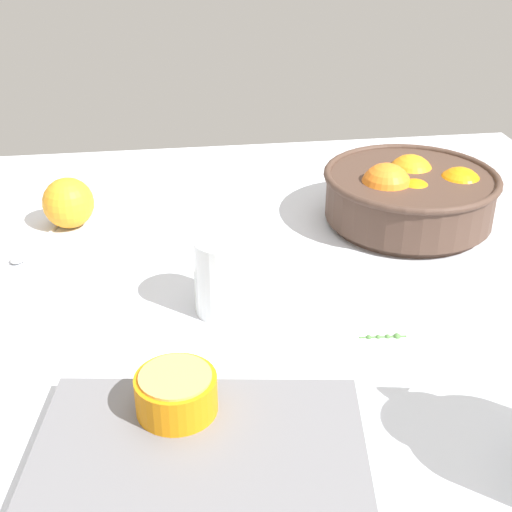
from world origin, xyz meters
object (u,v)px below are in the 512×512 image
at_px(fruit_bowl, 411,194).
at_px(orange_half_0, 176,393).
at_px(juice_glass, 225,278).
at_px(loose_orange_0, 68,203).
at_px(cutting_board, 199,466).
at_px(spoon, 33,246).

height_order(fruit_bowl, orange_half_0, fruit_bowl).
xyz_separation_m(juice_glass, loose_orange_0, (-0.23, 0.29, -0.01)).
relative_size(cutting_board, spoon, 1.94).
height_order(juice_glass, spoon, juice_glass).
bearing_deg(spoon, orange_half_0, -64.27).
distance_m(cutting_board, spoon, 0.55).
bearing_deg(spoon, cutting_board, -66.03).
distance_m(orange_half_0, loose_orange_0, 0.53).
xyz_separation_m(juice_glass, cutting_board, (-0.06, -0.29, -0.04)).
xyz_separation_m(fruit_bowl, spoon, (-0.61, -0.01, -0.05)).
distance_m(fruit_bowl, juice_glass, 0.40).
relative_size(juice_glass, orange_half_0, 1.23).
relative_size(orange_half_0, loose_orange_0, 1.03).
bearing_deg(loose_orange_0, spoon, -125.37).
relative_size(juice_glass, cutting_board, 0.32).
distance_m(cutting_board, loose_orange_0, 0.60).
bearing_deg(juice_glass, loose_orange_0, 128.44).
bearing_deg(fruit_bowl, orange_half_0, -132.70).
bearing_deg(orange_half_0, spoon, 115.73).
bearing_deg(orange_half_0, loose_orange_0, 107.21).
distance_m(orange_half_0, spoon, 0.48).
bearing_deg(spoon, loose_orange_0, 54.63).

